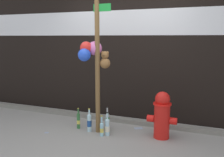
{
  "coord_description": "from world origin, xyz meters",
  "views": [
    {
      "loc": [
        1.58,
        -3.31,
        1.65
      ],
      "look_at": [
        0.11,
        0.48,
        0.97
      ],
      "focal_mm": 39.84,
      "sensor_mm": 36.0,
      "label": 1
    }
  ],
  "objects": [
    {
      "name": "fire_hydrant",
      "position": [
        0.93,
        0.63,
        0.39
      ],
      "size": [
        0.49,
        0.29,
        0.78
      ],
      "color": "red",
      "rests_on": "ground_plane"
    },
    {
      "name": "memorial_post",
      "position": [
        -0.21,
        0.49,
        1.56
      ],
      "size": [
        0.55,
        0.41,
        2.64
      ],
      "color": "brown",
      "rests_on": "ground_plane"
    },
    {
      "name": "bottle_0",
      "position": [
        -0.56,
        0.51,
        0.15
      ],
      "size": [
        0.06,
        0.06,
        0.38
      ],
      "color": "#337038",
      "rests_on": "ground_plane"
    },
    {
      "name": "bottle_5",
      "position": [
        -0.31,
        0.45,
        0.17
      ],
      "size": [
        0.08,
        0.08,
        0.42
      ],
      "color": "#B2DBEA",
      "rests_on": "ground_plane"
    },
    {
      "name": "curb_strip",
      "position": [
        0.0,
        1.11,
        0.04
      ],
      "size": [
        8.0,
        0.12,
        0.08
      ],
      "primitive_type": "cube",
      "color": "slate",
      "rests_on": "ground_plane"
    },
    {
      "name": "bottle_2",
      "position": [
        0.06,
        0.4,
        0.15
      ],
      "size": [
        0.08,
        0.08,
        0.4
      ],
      "color": "#B2DBEA",
      "rests_on": "ground_plane"
    },
    {
      "name": "bottle_4",
      "position": [
        -0.02,
        0.34,
        0.13
      ],
      "size": [
        0.06,
        0.06,
        0.35
      ],
      "color": "#93CCE0",
      "rests_on": "ground_plane"
    },
    {
      "name": "building_wall",
      "position": [
        -0.0,
        1.54,
        1.79
      ],
      "size": [
        10.0,
        0.21,
        3.57
      ],
      "color": "black",
      "rests_on": "ground_plane"
    },
    {
      "name": "ground_plane",
      "position": [
        0.0,
        0.0,
        0.0
      ],
      "size": [
        14.0,
        14.0,
        0.0
      ],
      "primitive_type": "plane",
      "color": "gray"
    },
    {
      "name": "litter_1",
      "position": [
        0.46,
        0.9,
        0.0
      ],
      "size": [
        0.18,
        0.16,
        0.01
      ],
      "primitive_type": "cube",
      "rotation": [
        0.0,
        0.0,
        0.48
      ],
      "color": "#8C99B2",
      "rests_on": "ground_plane"
    },
    {
      "name": "bottle_1",
      "position": [
        -0.05,
        0.66,
        0.16
      ],
      "size": [
        0.08,
        0.08,
        0.41
      ],
      "color": "silver",
      "rests_on": "ground_plane"
    },
    {
      "name": "bottle_3",
      "position": [
        -0.01,
        0.56,
        0.14
      ],
      "size": [
        0.07,
        0.07,
        0.35
      ],
      "color": "#337038",
      "rests_on": "ground_plane"
    },
    {
      "name": "litter_0",
      "position": [
        -0.98,
        0.11,
        0.0
      ],
      "size": [
        0.08,
        0.08,
        0.01
      ],
      "primitive_type": "cube",
      "rotation": [
        0.0,
        0.0,
        0.25
      ],
      "color": "#8C99B2",
      "rests_on": "ground_plane"
    }
  ]
}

